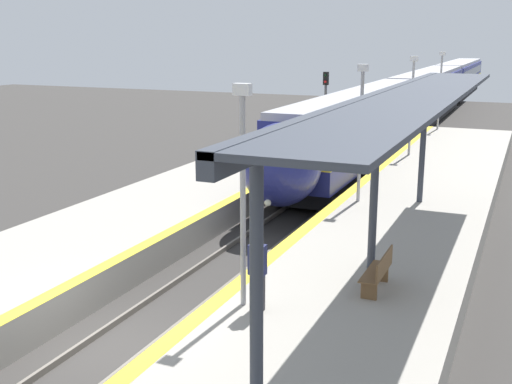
{
  "coord_description": "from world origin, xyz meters",
  "views": [
    {
      "loc": [
        7.84,
        -10.45,
        6.63
      ],
      "look_at": [
        0.57,
        6.4,
        2.16
      ],
      "focal_mm": 45.0,
      "sensor_mm": 36.0,
      "label": 1
    }
  ],
  "objects_px": {
    "train": "(427,93)",
    "lamppost_mid": "(361,123)",
    "platform_bench": "(379,271)",
    "person_waiting": "(257,272)",
    "lamppost_near": "(243,181)",
    "lamppost_far": "(412,98)",
    "lamppost_farthest": "(440,85)",
    "railway_signal": "(325,107)"
  },
  "relations": [
    {
      "from": "lamppost_far",
      "to": "person_waiting",
      "type": "bearing_deg",
      "value": -88.82
    },
    {
      "from": "person_waiting",
      "to": "lamppost_mid",
      "type": "distance_m",
      "value": 10.23
    },
    {
      "from": "platform_bench",
      "to": "lamppost_near",
      "type": "xyz_separation_m",
      "value": [
        -2.53,
        -1.95,
        2.3
      ]
    },
    {
      "from": "train",
      "to": "platform_bench",
      "type": "bearing_deg",
      "value": -82.66
    },
    {
      "from": "train",
      "to": "lamppost_mid",
      "type": "xyz_separation_m",
      "value": [
        2.42,
        -30.53,
        1.46
      ]
    },
    {
      "from": "train",
      "to": "lamppost_near",
      "type": "relative_size",
      "value": 14.02
    },
    {
      "from": "railway_signal",
      "to": "lamppost_farthest",
      "type": "xyz_separation_m",
      "value": [
        5.0,
        7.77,
        0.81
      ]
    },
    {
      "from": "lamppost_mid",
      "to": "platform_bench",
      "type": "bearing_deg",
      "value": -72.27
    },
    {
      "from": "person_waiting",
      "to": "lamppost_near",
      "type": "height_order",
      "value": "lamppost_near"
    },
    {
      "from": "platform_bench",
      "to": "person_waiting",
      "type": "bearing_deg",
      "value": -134.89
    },
    {
      "from": "person_waiting",
      "to": "lamppost_far",
      "type": "bearing_deg",
      "value": 91.18
    },
    {
      "from": "lamppost_farthest",
      "to": "person_waiting",
      "type": "bearing_deg",
      "value": -89.21
    },
    {
      "from": "lamppost_far",
      "to": "lamppost_farthest",
      "type": "distance_m",
      "value": 9.86
    },
    {
      "from": "lamppost_near",
      "to": "lamppost_farthest",
      "type": "bearing_deg",
      "value": 90.0
    },
    {
      "from": "lamppost_mid",
      "to": "lamppost_farthest",
      "type": "height_order",
      "value": "same"
    },
    {
      "from": "platform_bench",
      "to": "lamppost_farthest",
      "type": "distance_m",
      "value": 27.85
    },
    {
      "from": "lamppost_near",
      "to": "lamppost_far",
      "type": "relative_size",
      "value": 1.0
    },
    {
      "from": "platform_bench",
      "to": "lamppost_near",
      "type": "height_order",
      "value": "lamppost_near"
    },
    {
      "from": "person_waiting",
      "to": "train",
      "type": "bearing_deg",
      "value": 94.0
    },
    {
      "from": "railway_signal",
      "to": "lamppost_far",
      "type": "xyz_separation_m",
      "value": [
        5.0,
        -2.09,
        0.81
      ]
    },
    {
      "from": "platform_bench",
      "to": "railway_signal",
      "type": "distance_m",
      "value": 21.3
    },
    {
      "from": "train",
      "to": "platform_bench",
      "type": "height_order",
      "value": "train"
    },
    {
      "from": "railway_signal",
      "to": "lamppost_near",
      "type": "relative_size",
      "value": 1.0
    },
    {
      "from": "lamppost_far",
      "to": "lamppost_near",
      "type": "bearing_deg",
      "value": -90.0
    },
    {
      "from": "railway_signal",
      "to": "train",
      "type": "bearing_deg",
      "value": 82.09
    },
    {
      "from": "railway_signal",
      "to": "lamppost_farthest",
      "type": "relative_size",
      "value": 1.0
    },
    {
      "from": "platform_bench",
      "to": "railway_signal",
      "type": "xyz_separation_m",
      "value": [
        -7.53,
        19.87,
        1.49
      ]
    },
    {
      "from": "train",
      "to": "platform_bench",
      "type": "xyz_separation_m",
      "value": [
        4.95,
        -38.45,
        -0.84
      ]
    },
    {
      "from": "lamppost_mid",
      "to": "lamppost_farthest",
      "type": "distance_m",
      "value": 19.72
    },
    {
      "from": "lamppost_near",
      "to": "lamppost_far",
      "type": "xyz_separation_m",
      "value": [
        0.0,
        19.72,
        0.0
      ]
    },
    {
      "from": "lamppost_mid",
      "to": "lamppost_farthest",
      "type": "relative_size",
      "value": 1.0
    },
    {
      "from": "lamppost_near",
      "to": "lamppost_farthest",
      "type": "distance_m",
      "value": 29.59
    },
    {
      "from": "platform_bench",
      "to": "lamppost_far",
      "type": "height_order",
      "value": "lamppost_far"
    },
    {
      "from": "person_waiting",
      "to": "lamppost_far",
      "type": "height_order",
      "value": "lamppost_far"
    },
    {
      "from": "lamppost_far",
      "to": "platform_bench",
      "type": "bearing_deg",
      "value": -81.9
    },
    {
      "from": "train",
      "to": "lamppost_far",
      "type": "relative_size",
      "value": 14.02
    },
    {
      "from": "train",
      "to": "lamppost_mid",
      "type": "bearing_deg",
      "value": -85.46
    },
    {
      "from": "person_waiting",
      "to": "lamppost_near",
      "type": "bearing_deg",
      "value": 156.16
    },
    {
      "from": "train",
      "to": "lamppost_far",
      "type": "bearing_deg",
      "value": -83.32
    },
    {
      "from": "railway_signal",
      "to": "lamppost_far",
      "type": "distance_m",
      "value": 5.48
    },
    {
      "from": "platform_bench",
      "to": "lamppost_mid",
      "type": "bearing_deg",
      "value": 107.73
    },
    {
      "from": "person_waiting",
      "to": "lamppost_near",
      "type": "xyz_separation_m",
      "value": [
        -0.41,
        0.18,
        1.89
      ]
    }
  ]
}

